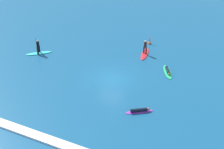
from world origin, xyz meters
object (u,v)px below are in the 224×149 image
(surfer_on_teal_board, at_px, (39,50))
(surfer_on_purple_board, at_px, (139,111))
(surfer_on_green_board, at_px, (168,71))
(marker_buoy, at_px, (150,43))
(surfer_on_red_board, at_px, (145,51))

(surfer_on_teal_board, relative_size, surfer_on_purple_board, 1.14)
(surfer_on_teal_board, bearing_deg, surfer_on_green_board, 147.28)
(surfer_on_teal_board, relative_size, marker_buoy, 2.74)
(surfer_on_green_board, bearing_deg, marker_buoy, -173.04)
(marker_buoy, bearing_deg, surfer_on_red_board, -80.76)
(surfer_on_teal_board, bearing_deg, surfer_on_purple_board, 118.38)
(surfer_on_red_board, bearing_deg, surfer_on_purple_board, -170.86)
(surfer_on_red_board, xyz_separation_m, surfer_on_green_board, (3.79, -2.93, -0.25))
(surfer_on_green_board, bearing_deg, surfer_on_purple_board, -29.92)
(surfer_on_purple_board, bearing_deg, surfer_on_red_board, 73.54)
(surfer_on_teal_board, distance_m, surfer_on_green_board, 15.68)
(surfer_on_red_board, bearing_deg, surfer_on_green_board, -137.00)
(surfer_on_green_board, bearing_deg, surfer_on_red_board, -156.59)
(surfer_on_green_board, distance_m, marker_buoy, 7.31)
(surfer_on_green_board, bearing_deg, surfer_on_teal_board, -109.83)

